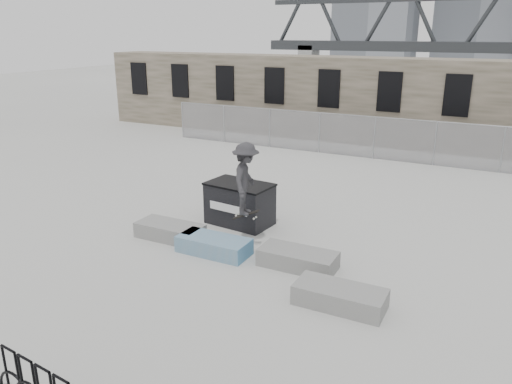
% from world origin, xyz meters
% --- Properties ---
extents(ground, '(120.00, 120.00, 0.00)m').
position_xyz_m(ground, '(0.00, 0.00, 0.00)').
color(ground, beige).
rests_on(ground, ground).
extents(stone_wall, '(36.00, 2.58, 4.50)m').
position_xyz_m(stone_wall, '(0.00, 16.24, 2.26)').
color(stone_wall, brown).
rests_on(stone_wall, ground).
extents(chainlink_fence, '(22.06, 0.06, 2.02)m').
position_xyz_m(chainlink_fence, '(-0.00, 12.50, 1.04)').
color(chainlink_fence, gray).
rests_on(chainlink_fence, ground).
extents(planter_far_left, '(2.00, 0.90, 0.45)m').
position_xyz_m(planter_far_left, '(-2.84, 0.21, 0.25)').
color(planter_far_left, gray).
rests_on(planter_far_left, ground).
extents(planter_center_left, '(2.00, 0.90, 0.45)m').
position_xyz_m(planter_center_left, '(-1.14, -0.08, 0.25)').
color(planter_center_left, teal).
rests_on(planter_center_left, ground).
extents(planter_center_right, '(2.00, 0.90, 0.45)m').
position_xyz_m(planter_center_right, '(1.23, 0.18, 0.25)').
color(planter_center_right, gray).
rests_on(planter_center_right, ground).
extents(planter_offset, '(2.00, 0.90, 0.45)m').
position_xyz_m(planter_offset, '(2.80, -1.18, 0.25)').
color(planter_offset, gray).
rests_on(planter_offset, ground).
extents(dumpster, '(2.14, 1.45, 1.33)m').
position_xyz_m(dumpster, '(-1.58, 2.18, 0.67)').
color(dumpster, black).
rests_on(dumpster, ground).
extents(skateboarder, '(1.06, 1.45, 2.21)m').
position_xyz_m(skateboarder, '(-0.57, 0.72, 1.99)').
color(skateboarder, '#302F32').
rests_on(skateboarder, ground).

